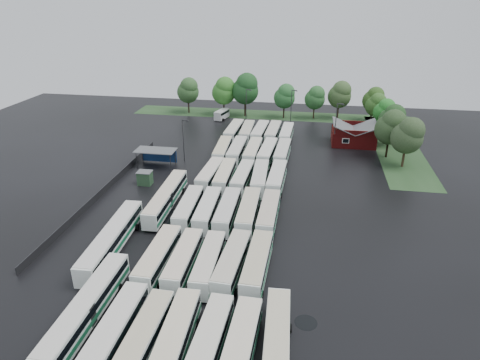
% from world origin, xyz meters
% --- Properties ---
extents(ground, '(160.00, 160.00, 0.00)m').
position_xyz_m(ground, '(0.00, 0.00, 0.00)').
color(ground, black).
rests_on(ground, ground).
extents(brick_building, '(10.07, 8.60, 5.39)m').
position_xyz_m(brick_building, '(24.00, 42.77, 1.87)').
color(brick_building, '#650E0E').
rests_on(brick_building, ground).
extents(wash_shed, '(8.20, 4.20, 3.58)m').
position_xyz_m(wash_shed, '(-17.20, 22.02, 2.99)').
color(wash_shed, '#2D2D30').
rests_on(wash_shed, ground).
extents(utility_hut, '(2.70, 2.20, 2.62)m').
position_xyz_m(utility_hut, '(-16.20, 12.60, 1.32)').
color(utility_hut, '#234227').
rests_on(utility_hut, ground).
extents(grass_strip_north, '(80.00, 10.00, 0.01)m').
position_xyz_m(grass_strip_north, '(2.00, 64.80, 0.01)').
color(grass_strip_north, '#22401E').
rests_on(grass_strip_north, ground).
extents(grass_strip_east, '(10.00, 50.00, 0.01)m').
position_xyz_m(grass_strip_east, '(34.00, 42.80, 0.01)').
color(grass_strip_east, '#22401E').
rests_on(grass_strip_east, ground).
extents(west_fence, '(0.10, 50.00, 1.20)m').
position_xyz_m(west_fence, '(-22.20, 8.00, 0.60)').
color(west_fence, '#2D2D30').
rests_on(west_fence, ground).
extents(bus_r0c0, '(2.64, 12.25, 3.41)m').
position_xyz_m(bus_r0c0, '(-4.50, -25.82, 1.87)').
color(bus_r0c0, white).
rests_on(bus_r0c0, ground).
extents(bus_r0c1, '(2.65, 11.88, 3.30)m').
position_xyz_m(bus_r0c1, '(-1.27, -26.25, 1.81)').
color(bus_r0c1, white).
rests_on(bus_r0c1, ground).
extents(bus_r0c2, '(2.94, 12.14, 3.36)m').
position_xyz_m(bus_r0c2, '(1.83, -25.75, 1.85)').
color(bus_r0c2, white).
rests_on(bus_r0c2, ground).
extents(bus_r0c3, '(2.89, 12.01, 3.32)m').
position_xyz_m(bus_r0c3, '(5.26, -25.91, 1.83)').
color(bus_r0c3, white).
rests_on(bus_r0c3, ground).
extents(bus_r0c4, '(2.92, 12.32, 3.41)m').
position_xyz_m(bus_r0c4, '(8.42, -26.18, 1.88)').
color(bus_r0c4, white).
rests_on(bus_r0c4, ground).
extents(bus_r1c0, '(2.68, 12.26, 3.41)m').
position_xyz_m(bus_r1c0, '(-4.60, -12.68, 1.87)').
color(bus_r1c0, white).
rests_on(bus_r1c0, ground).
extents(bus_r1c1, '(2.67, 11.83, 3.28)m').
position_xyz_m(bus_r1c1, '(-1.23, -12.67, 1.81)').
color(bus_r1c1, white).
rests_on(bus_r1c1, ground).
extents(bus_r1c2, '(2.79, 11.73, 3.25)m').
position_xyz_m(bus_r1c2, '(2.08, -12.67, 1.79)').
color(bus_r1c2, white).
rests_on(bus_r1c2, ground).
extents(bus_r1c3, '(3.18, 12.24, 3.37)m').
position_xyz_m(bus_r1c3, '(5.05, -12.23, 1.86)').
color(bus_r1c3, white).
rests_on(bus_r1c3, ground).
extents(bus_r1c4, '(2.84, 12.33, 3.42)m').
position_xyz_m(bus_r1c4, '(8.24, -12.09, 1.88)').
color(bus_r1c4, white).
rests_on(bus_r1c4, ground).
extents(bus_r2c0, '(2.93, 11.83, 3.27)m').
position_xyz_m(bus_r2c0, '(-4.51, 1.30, 1.80)').
color(bus_r2c0, white).
rests_on(bus_r2c0, ground).
extents(bus_r2c1, '(2.91, 11.87, 3.28)m').
position_xyz_m(bus_r2c1, '(-1.39, 1.22, 1.80)').
color(bus_r2c1, white).
rests_on(bus_r2c1, ground).
extents(bus_r2c2, '(2.75, 12.09, 3.35)m').
position_xyz_m(bus_r2c2, '(1.80, 1.22, 1.84)').
color(bus_r2c2, white).
rests_on(bus_r2c2, ground).
extents(bus_r2c3, '(2.85, 12.36, 3.43)m').
position_xyz_m(bus_r2c3, '(5.10, 1.53, 1.88)').
color(bus_r2c3, white).
rests_on(bus_r2c3, ground).
extents(bus_r2c4, '(2.64, 12.22, 3.40)m').
position_xyz_m(bus_r2c4, '(8.27, 1.35, 1.87)').
color(bus_r2c4, white).
rests_on(bus_r2c4, ground).
extents(bus_r3c0, '(3.04, 11.87, 3.28)m').
position_xyz_m(bus_r3c0, '(-4.20, 15.00, 1.80)').
color(bus_r3c0, white).
rests_on(bus_r3c0, ground).
extents(bus_r3c1, '(2.71, 11.76, 3.26)m').
position_xyz_m(bus_r3c1, '(-1.36, 14.84, 1.79)').
color(bus_r3c1, white).
rests_on(bus_r3c1, ground).
extents(bus_r3c2, '(2.81, 11.77, 3.26)m').
position_xyz_m(bus_r3c2, '(2.01, 14.74, 1.79)').
color(bus_r3c2, white).
rests_on(bus_r3c2, ground).
extents(bus_r3c3, '(3.11, 12.19, 3.36)m').
position_xyz_m(bus_r3c3, '(5.23, 14.81, 1.85)').
color(bus_r3c3, white).
rests_on(bus_r3c3, ground).
extents(bus_r3c4, '(2.92, 12.29, 3.40)m').
position_xyz_m(bus_r3c4, '(8.32, 15.02, 1.87)').
color(bus_r3c4, white).
rests_on(bus_r3c4, ground).
extents(bus_r4c0, '(3.11, 12.12, 3.34)m').
position_xyz_m(bus_r4c0, '(-4.55, 28.11, 1.84)').
color(bus_r4c0, white).
rests_on(bus_r4c0, ground).
extents(bus_r4c1, '(2.64, 12.33, 3.43)m').
position_xyz_m(bus_r4c1, '(-1.38, 28.25, 1.89)').
color(bus_r4c1, white).
rests_on(bus_r4c1, ground).
extents(bus_r4c2, '(2.73, 12.20, 3.39)m').
position_xyz_m(bus_r4c2, '(2.03, 28.21, 1.86)').
color(bus_r4c2, white).
rests_on(bus_r4c2, ground).
extents(bus_r4c3, '(3.23, 12.39, 3.41)m').
position_xyz_m(bus_r4c3, '(5.16, 28.32, 1.88)').
color(bus_r4c3, white).
rests_on(bus_r4c3, ground).
extents(bus_r4c4, '(2.97, 12.20, 3.37)m').
position_xyz_m(bus_r4c4, '(8.31, 28.56, 1.86)').
color(bus_r4c4, white).
rests_on(bus_r4c4, ground).
extents(bus_r5c0, '(2.98, 12.35, 3.42)m').
position_xyz_m(bus_r5c0, '(-4.55, 41.75, 1.88)').
color(bus_r5c0, white).
rests_on(bus_r5c0, ground).
extents(bus_r5c1, '(2.82, 11.98, 3.32)m').
position_xyz_m(bus_r5c1, '(-1.31, 41.84, 1.83)').
color(bus_r5c1, white).
rests_on(bus_r5c1, ground).
extents(bus_r5c2, '(3.17, 12.38, 3.42)m').
position_xyz_m(bus_r5c2, '(1.87, 41.79, 1.88)').
color(bus_r5c2, white).
rests_on(bus_r5c2, ground).
extents(bus_r5c3, '(3.09, 12.37, 3.42)m').
position_xyz_m(bus_r5c3, '(5.02, 42.12, 1.88)').
color(bus_r5c3, white).
rests_on(bus_r5c3, ground).
extents(bus_r5c4, '(2.88, 11.93, 3.30)m').
position_xyz_m(bus_r5c4, '(8.29, 41.66, 1.82)').
color(bus_r5c4, white).
rests_on(bus_r5c4, ground).
extents(artic_bus_west_a, '(2.59, 17.57, 3.26)m').
position_xyz_m(artic_bus_west_a, '(-9.08, -23.14, 1.81)').
color(artic_bus_west_a, white).
rests_on(artic_bus_west_a, ground).
extents(artic_bus_west_b, '(2.84, 17.62, 3.26)m').
position_xyz_m(artic_bus_west_b, '(-9.27, 4.46, 1.81)').
color(artic_bus_west_b, white).
rests_on(artic_bus_west_b, ground).
extents(artic_bus_west_c, '(3.46, 18.43, 3.40)m').
position_xyz_m(artic_bus_west_c, '(-12.45, -9.49, 1.89)').
color(artic_bus_west_c, white).
rests_on(artic_bus_west_c, ground).
extents(artic_bus_east, '(3.35, 17.58, 3.24)m').
position_xyz_m(artic_bus_east, '(11.94, -26.64, 1.80)').
color(artic_bus_east, white).
rests_on(artic_bus_east, ground).
extents(minibus, '(3.48, 6.16, 2.54)m').
position_xyz_m(minibus, '(-11.04, 58.39, 1.41)').
color(minibus, silver).
rests_on(minibus, ground).
extents(tree_north_0, '(6.34, 6.34, 10.50)m').
position_xyz_m(tree_north_0, '(-21.95, 63.38, 6.76)').
color(tree_north_0, '#2F2218').
rests_on(tree_north_0, ground).
extents(tree_north_1, '(6.76, 6.76, 11.19)m').
position_xyz_m(tree_north_1, '(-11.11, 62.55, 7.20)').
color(tree_north_1, black).
rests_on(tree_north_1, ground).
extents(tree_north_2, '(7.54, 7.54, 12.49)m').
position_xyz_m(tree_north_2, '(-4.85, 62.45, 8.03)').
color(tree_north_2, black).
rests_on(tree_north_2, ground).
extents(tree_north_3, '(5.94, 5.94, 9.84)m').
position_xyz_m(tree_north_3, '(6.27, 62.39, 6.33)').
color(tree_north_3, black).
rests_on(tree_north_3, ground).
extents(tree_north_4, '(5.65, 5.65, 9.36)m').
position_xyz_m(tree_north_4, '(14.68, 63.30, 6.02)').
color(tree_north_4, '#362418').
rests_on(tree_north_4, ground).
extents(tree_north_5, '(6.45, 6.45, 10.69)m').
position_xyz_m(tree_north_5, '(21.44, 64.64, 6.88)').
color(tree_north_5, '#332217').
rests_on(tree_north_5, ground).
extents(tree_north_6, '(5.78, 5.78, 9.57)m').
position_xyz_m(tree_north_6, '(30.50, 63.62, 6.15)').
color(tree_north_6, black).
rests_on(tree_north_6, ground).
extents(tree_east_0, '(6.42, 6.42, 10.64)m').
position_xyz_m(tree_east_0, '(33.32, 29.74, 6.84)').
color(tree_east_0, '#3B2C1B').
rests_on(tree_east_0, ground).
extents(tree_east_1, '(6.50, 6.50, 10.76)m').
position_xyz_m(tree_east_1, '(30.76, 34.83, 6.92)').
color(tree_east_1, black).
rests_on(tree_east_1, ground).
extents(tree_east_2, '(5.99, 5.99, 9.92)m').
position_xyz_m(tree_east_2, '(32.29, 43.11, 6.38)').
color(tree_east_2, '#37261C').
rests_on(tree_east_2, ground).
extents(tree_east_3, '(5.39, 5.39, 8.92)m').
position_xyz_m(tree_east_3, '(32.02, 52.85, 5.74)').
color(tree_east_3, black).
rests_on(tree_east_3, ground).
extents(tree_east_4, '(5.33, 5.31, 8.79)m').
position_xyz_m(tree_east_4, '(30.70, 59.61, 5.65)').
color(tree_east_4, black).
rests_on(tree_east_4, ground).
extents(lamp_post_ne, '(1.62, 0.32, 10.54)m').
position_xyz_m(lamp_post_ne, '(19.53, 38.90, 6.12)').
color(lamp_post_ne, '#2D2D30').
rests_on(lamp_post_ne, ground).
extents(lamp_post_nw, '(1.41, 0.27, 9.15)m').
position_xyz_m(lamp_post_nw, '(-12.17, 25.27, 5.32)').
color(lamp_post_nw, '#2D2D30').
rests_on(lamp_post_nw, ground).
extents(lamp_post_back_w, '(1.49, 0.29, 9.69)m').
position_xyz_m(lamp_post_back_w, '(-3.25, 53.83, 5.63)').
color(lamp_post_back_w, '#2D2D30').
rests_on(lamp_post_back_w, ground).
extents(lamp_post_back_e, '(1.50, 0.29, 9.76)m').
position_xyz_m(lamp_post_back_e, '(8.64, 54.69, 5.66)').
color(lamp_post_back_e, '#2D2D30').
rests_on(lamp_post_back_e, ground).
extents(puddle_0, '(4.68, 4.68, 0.01)m').
position_xyz_m(puddle_0, '(-1.10, -22.12, 0.00)').
color(puddle_0, black).
rests_on(puddle_0, ground).
extents(puddle_1, '(2.67, 2.67, 0.01)m').
position_xyz_m(puddle_1, '(7.08, -21.85, 0.00)').
color(puddle_1, black).
rests_on(puddle_1, ground).
extents(puddle_2, '(8.05, 8.05, 0.01)m').
position_xyz_m(puddle_2, '(-5.82, 0.70, 0.00)').
color(puddle_2, black).
rests_on(puddle_2, ground).
extents(puddle_3, '(4.21, 4.21, 0.01)m').
position_xyz_m(puddle_3, '(5.14, -1.30, 0.00)').
color(puddle_3, black).
rests_on(puddle_3, ground).
extents(puddle_4, '(2.55, 2.55, 0.01)m').
position_xyz_m(puddle_4, '(14.67, -19.35, 0.00)').
color(puddle_4, black).
rests_on(puddle_4, ground).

